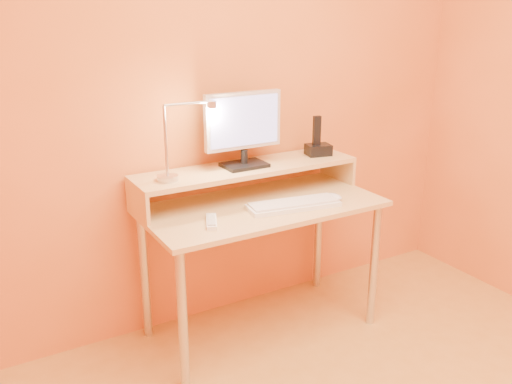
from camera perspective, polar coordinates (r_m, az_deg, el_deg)
wall_back at (r=2.89m, az=-2.65°, el=10.58°), size 3.00×0.04×2.50m
desk_leg_fl at (r=2.48m, az=-7.64°, el=-13.24°), size 0.04×0.04×0.69m
desk_leg_fr at (r=3.01m, az=12.18°, el=-7.51°), size 0.04×0.04×0.69m
desk_leg_bl at (r=2.90m, az=-11.52°, el=-8.57°), size 0.04×0.04×0.69m
desk_leg_br at (r=3.36m, az=6.50°, el=-4.38°), size 0.04×0.04×0.69m
desk_lower at (r=2.75m, az=0.61°, el=-1.49°), size 1.20×0.60×0.02m
shelf_riser_left at (r=2.63m, az=-12.26°, el=-1.06°), size 0.02×0.30×0.14m
shelf_riser_right at (r=3.17m, az=8.46°, el=2.53°), size 0.02×0.30×0.14m
desk_shelf at (r=2.82m, az=-0.94°, el=2.46°), size 1.20×0.30×0.02m
monitor_foot at (r=2.81m, az=-1.22°, el=2.84°), size 0.22×0.16×0.02m
monitor_neck at (r=2.80m, az=-1.23°, el=3.71°), size 0.04×0.04×0.07m
monitor_panel at (r=2.77m, az=-1.36°, el=7.46°), size 0.42×0.04×0.29m
monitor_back at (r=2.79m, az=-1.59°, el=7.54°), size 0.38×0.01×0.24m
monitor_screen at (r=2.75m, az=-1.17°, el=7.40°), size 0.38×0.01×0.25m
lamp_base at (r=2.61m, az=-9.19°, el=1.45°), size 0.10×0.10×0.02m
lamp_post at (r=2.57m, az=-9.39°, el=5.24°), size 0.01×0.01×0.33m
lamp_arm at (r=2.58m, az=-7.07°, el=9.15°), size 0.24×0.01×0.01m
lamp_head at (r=2.63m, az=-4.63°, el=9.08°), size 0.04×0.04×0.03m
lamp_bulb at (r=2.63m, az=-4.62°, el=8.74°), size 0.03×0.03×0.00m
phone_dock at (r=3.05m, az=6.51°, el=4.39°), size 0.15×0.13×0.06m
phone_handset at (r=3.02m, az=6.35°, el=6.38°), size 0.04×0.03×0.16m
phone_led at (r=3.04m, az=7.76°, el=4.28°), size 0.01×0.00×0.04m
keyboard at (r=2.70m, az=3.93°, el=-1.40°), size 0.48×0.22×0.02m
mouse at (r=2.83m, az=8.13°, el=-0.49°), size 0.07×0.10×0.03m
remote_control at (r=2.50m, az=-4.66°, el=-3.10°), size 0.11×0.18×0.02m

